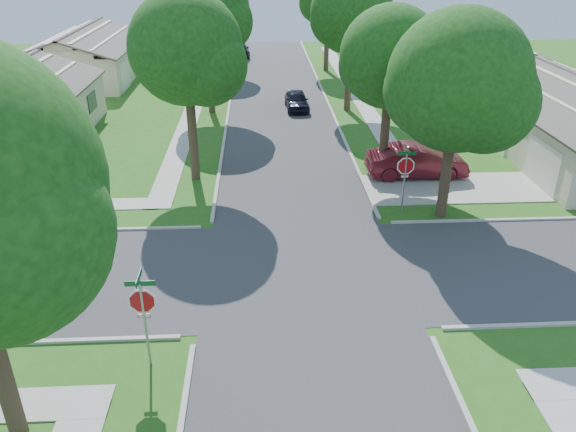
# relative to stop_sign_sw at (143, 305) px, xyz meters

# --- Properties ---
(ground) EXTENTS (100.00, 100.00, 0.00)m
(ground) POSITION_rel_stop_sign_sw_xyz_m (4.70, 4.70, -2.03)
(ground) COLOR #2A5F19
(ground) RESTS_ON ground
(road_ns) EXTENTS (7.00, 100.00, 0.02)m
(road_ns) POSITION_rel_stop_sign_sw_xyz_m (4.70, 4.70, -2.03)
(road_ns) COLOR #333335
(road_ns) RESTS_ON ground
(sidewalk_ne) EXTENTS (1.20, 40.00, 0.04)m
(sidewalk_ne) POSITION_rel_stop_sign_sw_xyz_m (10.80, 30.70, -2.01)
(sidewalk_ne) COLOR #9E9B91
(sidewalk_ne) RESTS_ON ground
(sidewalk_nw) EXTENTS (1.20, 40.00, 0.04)m
(sidewalk_nw) POSITION_rel_stop_sign_sw_xyz_m (-1.40, 30.70, -2.01)
(sidewalk_nw) COLOR #9E9B91
(sidewalk_nw) RESTS_ON ground
(driveway) EXTENTS (8.80, 3.60, 0.05)m
(driveway) POSITION_rel_stop_sign_sw_xyz_m (12.60, 11.80, -2.01)
(driveway) COLOR #9E9B91
(driveway) RESTS_ON ground
(stop_sign_sw) EXTENTS (1.05, 0.80, 2.98)m
(stop_sign_sw) POSITION_rel_stop_sign_sw_xyz_m (0.00, 0.00, 0.00)
(stop_sign_sw) COLOR gray
(stop_sign_sw) RESTS_ON ground
(stop_sign_ne) EXTENTS (1.05, 0.80, 2.98)m
(stop_sign_ne) POSITION_rel_stop_sign_sw_xyz_m (9.40, 9.40, 0.00)
(stop_sign_ne) COLOR gray
(stop_sign_ne) RESTS_ON ground
(tree_e_near) EXTENTS (4.97, 4.80, 8.28)m
(tree_e_near) POSITION_rel_stop_sign_sw_xyz_m (9.45, 13.71, 3.61)
(tree_e_near) COLOR #38281C
(tree_e_near) RESTS_ON ground
(tree_e_mid) EXTENTS (5.59, 5.40, 9.21)m
(tree_e_mid) POSITION_rel_stop_sign_sw_xyz_m (9.46, 25.71, 4.22)
(tree_e_mid) COLOR #38281C
(tree_e_mid) RESTS_ON ground
(tree_e_far) EXTENTS (5.17, 5.00, 8.72)m
(tree_e_far) POSITION_rel_stop_sign_sw_xyz_m (9.45, 38.71, 3.95)
(tree_e_far) COLOR #38281C
(tree_e_far) RESTS_ON ground
(tree_w_near) EXTENTS (5.38, 5.20, 8.97)m
(tree_w_near) POSITION_rel_stop_sign_sw_xyz_m (0.06, 13.71, 4.08)
(tree_w_near) COLOR #38281C
(tree_w_near) RESTS_ON ground
(tree_w_mid) EXTENTS (5.80, 5.60, 9.56)m
(tree_w_mid) POSITION_rel_stop_sign_sw_xyz_m (0.06, 25.71, 4.46)
(tree_w_mid) COLOR #38281C
(tree_w_mid) RESTS_ON ground
(tree_w_far) EXTENTS (4.76, 4.60, 8.04)m
(tree_w_far) POSITION_rel_stop_sign_sw_xyz_m (0.05, 38.71, 3.48)
(tree_w_far) COLOR #38281C
(tree_w_far) RESTS_ON ground
(tree_ne_corner) EXTENTS (5.80, 5.60, 8.66)m
(tree_ne_corner) POSITION_rel_stop_sign_sw_xyz_m (11.06, 8.91, 3.56)
(tree_ne_corner) COLOR #38281C
(tree_ne_corner) RESTS_ON ground
(house_ne_far) EXTENTS (8.42, 13.60, 4.23)m
(house_ne_far) POSITION_rel_stop_sign_sw_xyz_m (20.69, 33.70, -0.51)
(house_ne_far) COLOR beige
(house_ne_far) RESTS_ON ground
(house_nw_near) EXTENTS (8.42, 13.60, 4.23)m
(house_nw_near) POSITION_rel_stop_sign_sw_xyz_m (-11.29, 19.70, -0.51)
(house_nw_near) COLOR beige
(house_nw_near) RESTS_ON ground
(house_nw_far) EXTENTS (8.42, 13.60, 4.23)m
(house_nw_far) POSITION_rel_stop_sign_sw_xyz_m (-11.29, 36.70, -0.51)
(house_nw_far) COLOR beige
(house_nw_far) RESTS_ON ground
(car_driveway) EXTENTS (4.98, 1.75, 1.64)m
(car_driveway) POSITION_rel_stop_sign_sw_xyz_m (11.05, 13.40, -1.21)
(car_driveway) COLOR #511019
(car_driveway) RESTS_ON ground
(car_curb_east) EXTENTS (1.65, 3.85, 1.30)m
(car_curb_east) POSITION_rel_stop_sign_sw_xyz_m (5.90, 26.09, -1.38)
(car_curb_east) COLOR black
(car_curb_east) RESTS_ON ground
(car_curb_west) EXTENTS (2.06, 4.53, 1.29)m
(car_curb_west) POSITION_rel_stop_sign_sw_xyz_m (1.50, 45.82, -1.39)
(car_curb_west) COLOR black
(car_curb_west) RESTS_ON ground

